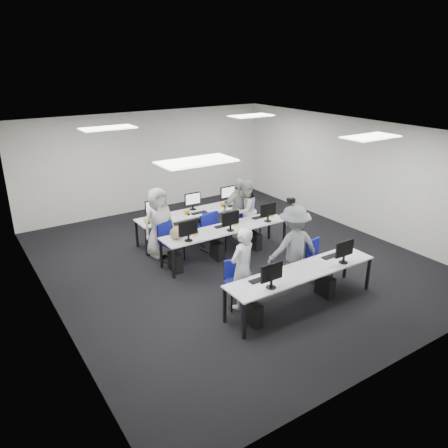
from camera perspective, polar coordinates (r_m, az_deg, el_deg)
room at (r=9.79m, az=0.93°, el=3.30°), size 9.00×9.02×3.00m
ceiling_panels at (r=9.45m, az=0.98°, el=11.91°), size 5.20×4.60×0.02m
desk_front at (r=8.38m, az=10.18°, el=-6.31°), size 3.20×0.70×0.73m
desk_mid at (r=10.23m, az=0.27°, el=-0.79°), size 3.20×0.70×0.73m
desk_back at (r=11.35m, az=-3.63°, el=1.40°), size 3.20×0.70×0.73m
equipment_front at (r=8.40m, az=9.16°, el=-8.66°), size 2.51×0.41×1.19m
equipment_mid at (r=10.24m, az=-0.57°, el=-2.72°), size 2.91×0.41×1.19m
equipment_back at (r=11.56m, az=-2.81°, el=0.10°), size 2.91×0.41×1.19m
chair_0 at (r=8.44m, az=1.76°, el=-8.84°), size 0.53×0.56×0.88m
chair_1 at (r=9.53m, az=12.18°, el=-5.65°), size 0.50×0.53×0.88m
chair_2 at (r=10.26m, az=-6.95°, el=-3.29°), size 0.56×0.59×0.90m
chair_3 at (r=10.70m, az=-1.45°, el=-2.07°), size 0.54×0.57×0.91m
chair_4 at (r=11.40m, az=3.28°, el=-0.69°), size 0.45×0.49×0.86m
chair_5 at (r=10.60m, az=-8.20°, el=-2.67°), size 0.52×0.55×0.82m
chair_6 at (r=11.13m, az=-2.22°, el=-1.15°), size 0.48×0.51×0.90m
chair_7 at (r=11.70m, az=2.49°, el=0.08°), size 0.60×0.63×0.97m
handbag at (r=9.62m, az=-6.18°, el=-1.12°), size 0.40×0.31×0.29m
student_0 at (r=8.14m, az=2.39°, el=-5.80°), size 0.67×0.52×1.62m
student_1 at (r=11.21m, az=2.75°, el=1.76°), size 0.92×0.82×1.58m
student_2 at (r=10.36m, az=-8.52°, el=0.19°), size 0.88×0.63×1.68m
student_3 at (r=11.34m, az=1.88°, el=2.02°), size 0.93×0.41×1.58m
photographer at (r=9.00m, az=9.06°, el=-2.92°), size 1.21×0.81×1.74m
dslr_camera at (r=8.81m, az=8.76°, el=3.02°), size 0.17×0.20×0.10m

